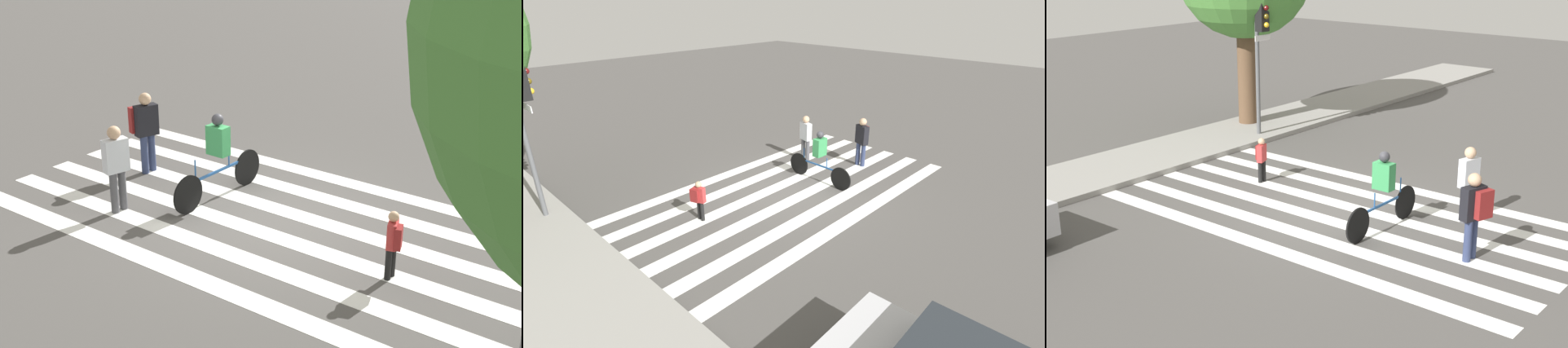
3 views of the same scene
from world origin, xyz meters
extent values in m
plane|color=#4C4947|center=(0.00, 0.00, 0.00)|extent=(60.00, 60.00, 0.00)
cube|color=gray|center=(0.00, 6.25, 0.07)|extent=(36.00, 2.50, 0.14)
cube|color=white|center=(-2.29, 0.00, 0.00)|extent=(0.41, 10.00, 0.01)
cube|color=white|center=(-1.38, 0.00, 0.00)|extent=(0.41, 10.00, 0.01)
cube|color=white|center=(-0.46, 0.00, 0.00)|extent=(0.41, 10.00, 0.01)
cube|color=white|center=(0.46, 0.00, 0.00)|extent=(0.41, 10.00, 0.01)
cube|color=white|center=(1.38, 0.00, 0.00)|extent=(0.41, 10.00, 0.01)
cube|color=white|center=(2.29, 0.00, 0.00)|extent=(0.41, 10.00, 0.01)
cylinder|color=#515456|center=(3.45, 5.54, 2.08)|extent=(0.12, 0.12, 4.16)
cube|color=black|center=(3.45, 5.33, 3.54)|extent=(0.32, 0.26, 0.84)
cube|color=silver|center=(3.45, 5.33, 2.94)|extent=(0.60, 0.02, 0.16)
sphere|color=#590F0F|center=(3.45, 5.17, 3.77)|extent=(0.15, 0.15, 0.15)
sphere|color=#59470F|center=(3.45, 5.17, 3.54)|extent=(0.15, 0.15, 0.15)
sphere|color=gold|center=(3.45, 5.17, 3.31)|extent=(0.15, 0.15, 0.15)
cylinder|color=brown|center=(4.26, 6.74, 1.62)|extent=(0.58, 0.58, 3.24)
cylinder|color=#4C4C51|center=(1.20, -2.28, 0.38)|extent=(0.14, 0.14, 0.76)
cylinder|color=#4C4C51|center=(1.40, -2.28, 0.38)|extent=(0.14, 0.14, 0.76)
cube|color=silver|center=(1.30, -2.28, 1.06)|extent=(0.48, 0.30, 0.60)
sphere|color=tan|center=(1.30, -2.28, 1.49)|extent=(0.24, 0.24, 0.24)
cylinder|color=black|center=(0.45, 2.75, 0.26)|extent=(0.10, 0.10, 0.52)
cylinder|color=black|center=(0.59, 2.75, 0.26)|extent=(0.10, 0.10, 0.52)
cube|color=#B73333|center=(0.52, 2.75, 0.73)|extent=(0.33, 0.23, 0.41)
sphere|color=tan|center=(0.52, 2.75, 1.01)|extent=(0.16, 0.16, 0.16)
cube|color=maroon|center=(0.56, 2.86, 0.73)|extent=(0.25, 0.18, 0.35)
cylinder|color=navy|center=(-0.48, -3.20, 0.40)|extent=(0.15, 0.15, 0.79)
cylinder|color=navy|center=(-0.27, -3.20, 0.40)|extent=(0.15, 0.15, 0.79)
cube|color=black|center=(-0.37, -3.20, 1.10)|extent=(0.50, 0.34, 0.63)
sphere|color=tan|center=(-0.37, -3.20, 1.54)|extent=(0.25, 0.25, 0.25)
cube|color=maroon|center=(-0.32, -3.38, 1.10)|extent=(0.38, 0.26, 0.53)
cylinder|color=black|center=(0.64, -1.20, 0.36)|extent=(0.72, 0.05, 0.72)
cylinder|color=black|center=(-1.04, -1.18, 0.36)|extent=(0.72, 0.05, 0.72)
cube|color=#1E4C8C|center=(-0.20, -1.19, 0.55)|extent=(1.43, 0.06, 0.04)
cylinder|color=#1E4C8C|center=(-0.50, -1.18, 0.71)|extent=(0.03, 0.03, 0.32)
cylinder|color=#1E4C8C|center=(0.43, -1.20, 0.75)|extent=(0.03, 0.03, 0.40)
cube|color=#338C4C|center=(-0.20, -1.19, 1.15)|extent=(0.25, 0.40, 0.55)
sphere|color=#333338|center=(-0.20, -1.19, 1.54)|extent=(0.22, 0.22, 0.22)
camera|label=1|loc=(9.30, 6.91, 5.55)|focal=50.00mm
camera|label=2|loc=(-7.42, 7.92, 5.41)|focal=28.00mm
camera|label=3|loc=(-11.69, -8.56, 5.62)|focal=50.00mm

